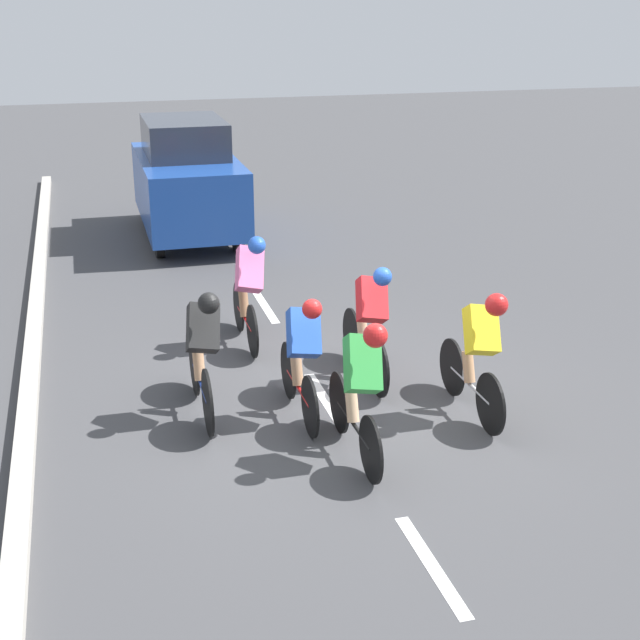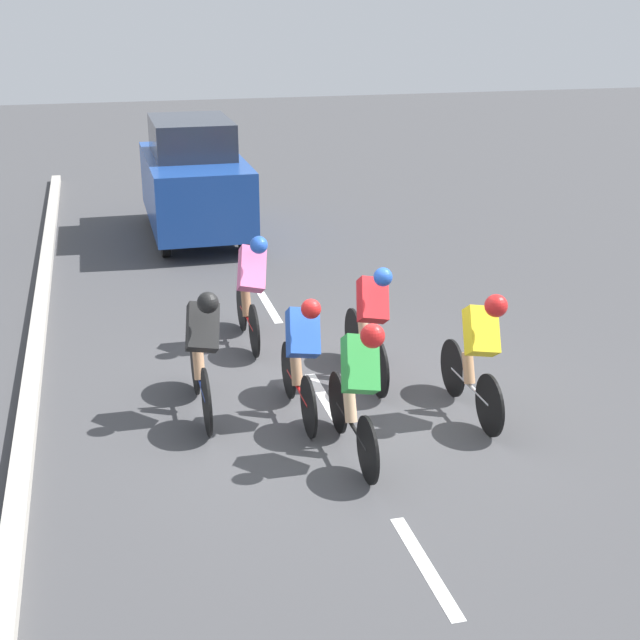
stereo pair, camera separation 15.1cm
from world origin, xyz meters
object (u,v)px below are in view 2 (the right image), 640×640
(cyclist_pink, at_px, (251,286))
(cyclist_red, at_px, (370,320))
(cyclist_black, at_px, (202,349))
(cyclist_blue, at_px, (301,354))
(support_car, at_px, (194,179))
(cyclist_green, at_px, (358,384))
(cyclist_yellow, at_px, (479,350))

(cyclist_pink, xyz_separation_m, cyclist_red, (-1.13, 1.46, -0.04))
(cyclist_pink, relative_size, cyclist_black, 0.94)
(cyclist_blue, xyz_separation_m, support_car, (0.18, -7.85, 0.33))
(cyclist_pink, height_order, cyclist_blue, cyclist_pink)
(cyclist_red, relative_size, cyclist_green, 1.00)
(cyclist_pink, bearing_deg, cyclist_black, 65.60)
(cyclist_black, relative_size, support_car, 0.45)
(cyclist_pink, height_order, cyclist_yellow, cyclist_pink)
(cyclist_green, xyz_separation_m, cyclist_black, (1.32, -1.33, -0.03))
(cyclist_green, relative_size, cyclist_black, 0.97)
(cyclist_yellow, xyz_separation_m, cyclist_black, (2.80, -0.77, -0.01))
(cyclist_pink, relative_size, cyclist_blue, 1.01)
(cyclist_pink, height_order, support_car, support_car)
(cyclist_red, bearing_deg, support_car, -80.59)
(cyclist_black, bearing_deg, cyclist_yellow, 164.67)
(cyclist_green, height_order, cyclist_black, cyclist_green)
(support_car, bearing_deg, cyclist_pink, 90.45)
(cyclist_black, bearing_deg, cyclist_pink, -114.40)
(cyclist_red, height_order, cyclist_blue, cyclist_red)
(cyclist_blue, bearing_deg, cyclist_green, 108.17)
(cyclist_pink, height_order, cyclist_green, cyclist_pink)
(cyclist_pink, height_order, cyclist_black, cyclist_pink)
(support_car, bearing_deg, cyclist_blue, 91.35)
(cyclist_yellow, xyz_separation_m, support_car, (1.99, -8.28, 0.29))
(cyclist_red, xyz_separation_m, cyclist_black, (1.99, 0.42, 0.01))
(cyclist_pink, height_order, cyclist_red, cyclist_pink)
(cyclist_pink, distance_m, cyclist_black, 2.07)
(cyclist_red, relative_size, support_car, 0.44)
(cyclist_pink, xyz_separation_m, cyclist_black, (0.86, 1.89, -0.03))
(cyclist_black, bearing_deg, cyclist_red, -167.96)
(cyclist_yellow, distance_m, cyclist_blue, 1.86)
(cyclist_black, distance_m, support_car, 7.56)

